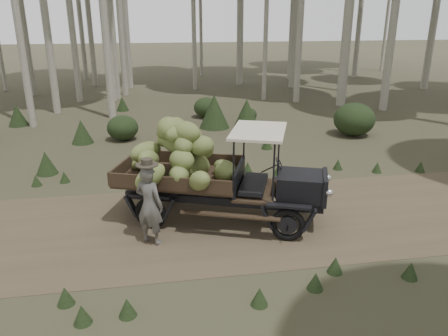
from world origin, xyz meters
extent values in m
plane|color=#473D2B|center=(0.00, 0.00, 0.00)|extent=(120.00, 120.00, 0.00)
cube|color=brown|center=(0.00, 0.00, 0.00)|extent=(70.00, 4.00, 0.01)
cube|color=black|center=(0.19, -0.37, 0.89)|extent=(1.13, 1.10, 0.49)
cube|color=black|center=(0.65, -0.54, 0.89)|extent=(0.39, 0.87, 0.55)
cube|color=black|center=(-0.98, 0.07, 0.98)|extent=(0.50, 1.19, 0.49)
cube|color=#38281C|center=(-2.14, 0.50, 0.89)|extent=(2.90, 2.37, 0.07)
cube|color=#38281C|center=(-1.86, 1.25, 1.05)|extent=(2.36, 0.92, 0.29)
cube|color=#38281C|center=(-2.42, -0.25, 1.05)|extent=(2.36, 0.92, 0.29)
cube|color=#38281C|center=(-3.31, 0.94, 1.05)|extent=(0.61, 1.52, 0.29)
cube|color=beige|center=(-0.62, -0.07, 1.98)|extent=(1.49, 1.78, 0.05)
cube|color=black|center=(-1.15, 0.49, 0.55)|extent=(3.87, 1.52, 0.16)
cube|color=black|center=(-1.39, -0.14, 0.55)|extent=(3.87, 1.52, 0.16)
torus|color=black|center=(0.28, 0.36, 0.34)|extent=(0.68, 0.35, 0.68)
torus|color=black|center=(-0.22, -0.98, 0.34)|extent=(0.68, 0.35, 0.68)
torus|color=black|center=(-2.31, 1.33, 0.34)|extent=(0.68, 0.35, 0.68)
torus|color=black|center=(-2.81, -0.01, 0.34)|extent=(0.68, 0.35, 0.68)
sphere|color=beige|center=(0.86, -0.19, 0.94)|extent=(0.16, 0.16, 0.16)
sphere|color=beige|center=(0.58, -0.94, 0.94)|extent=(0.16, 0.16, 0.16)
ellipsoid|color=olive|center=(-1.95, 0.96, 1.15)|extent=(0.71, 0.54, 0.48)
ellipsoid|color=olive|center=(-1.66, 0.82, 1.39)|extent=(0.71, 0.67, 0.45)
ellipsoid|color=olive|center=(-2.34, 0.85, 1.68)|extent=(0.73, 0.58, 0.54)
ellipsoid|color=olive|center=(-2.30, 0.50, 1.93)|extent=(0.85, 0.67, 0.58)
ellipsoid|color=olive|center=(-1.92, 0.41, 1.08)|extent=(0.73, 0.68, 0.51)
ellipsoid|color=olive|center=(-2.85, 0.70, 1.43)|extent=(0.84, 0.71, 0.50)
ellipsoid|color=olive|center=(-2.10, 0.76, 1.65)|extent=(0.78, 0.75, 0.48)
ellipsoid|color=olive|center=(-2.24, 0.63, 1.89)|extent=(0.67, 0.66, 0.40)
ellipsoid|color=olive|center=(-1.81, 0.51, 1.18)|extent=(0.87, 0.84, 0.63)
ellipsoid|color=olive|center=(-2.79, 0.33, 1.39)|extent=(0.64, 0.84, 0.57)
ellipsoid|color=olive|center=(-1.73, 0.23, 1.64)|extent=(0.74, 0.68, 0.49)
ellipsoid|color=olive|center=(-2.17, 0.44, 1.88)|extent=(0.72, 0.76, 0.38)
ellipsoid|color=olive|center=(-1.27, 0.04, 1.10)|extent=(0.58, 0.85, 0.58)
ellipsoid|color=olive|center=(-1.87, 0.75, 1.46)|extent=(0.54, 0.75, 0.42)
ellipsoid|color=olive|center=(-1.87, 0.66, 1.69)|extent=(0.68, 0.89, 0.50)
ellipsoid|color=olive|center=(-2.02, 0.32, 1.92)|extent=(0.78, 0.73, 0.48)
ellipsoid|color=olive|center=(-2.22, -0.08, 1.15)|extent=(0.46, 0.66, 0.49)
ellipsoid|color=olive|center=(-2.01, 0.99, 1.36)|extent=(0.68, 0.84, 0.64)
ellipsoid|color=olive|center=(-2.27, 0.60, 1.64)|extent=(0.81, 0.87, 0.64)
ellipsoid|color=olive|center=(-2.36, 0.54, 1.96)|extent=(0.47, 0.64, 0.58)
ellipsoid|color=olive|center=(-1.20, 0.36, 1.09)|extent=(0.67, 0.61, 0.44)
ellipsoid|color=olive|center=(-2.14, 0.10, 1.40)|extent=(0.73, 0.77, 0.53)
ellipsoid|color=olive|center=(-2.06, 0.36, 1.70)|extent=(0.49, 0.83, 0.54)
ellipsoid|color=olive|center=(-2.26, 0.56, 1.94)|extent=(0.81, 0.71, 0.61)
ellipsoid|color=olive|center=(-2.88, 1.13, 1.11)|extent=(0.83, 0.64, 0.57)
ellipsoid|color=olive|center=(-2.77, -0.17, 1.19)|extent=(0.86, 0.63, 0.67)
ellipsoid|color=olive|center=(-1.86, -0.51, 1.18)|extent=(0.54, 0.80, 0.62)
imported|color=#54524D|center=(-2.81, -0.60, 0.78)|extent=(0.68, 0.64, 1.56)
cylinder|color=#352F25|center=(-2.81, -0.60, 1.59)|extent=(0.58, 0.58, 0.02)
cylinder|color=#352F25|center=(-2.81, -0.60, 1.64)|extent=(0.29, 0.29, 0.13)
cone|color=#233319|center=(0.98, 5.01, 0.21)|extent=(0.38, 0.38, 0.43)
cone|color=#233319|center=(-0.30, 8.05, 0.64)|extent=(1.15, 1.15, 1.28)
cone|color=#233319|center=(-1.51, 5.22, 0.47)|extent=(0.84, 0.84, 0.94)
ellipsoid|color=#233319|center=(1.23, 8.85, 0.28)|extent=(0.68, 0.68, 0.54)
ellipsoid|color=#233319|center=(-3.68, 6.85, 0.44)|extent=(1.08, 1.08, 0.86)
cone|color=#233319|center=(-7.83, 9.62, 0.42)|extent=(0.75, 0.75, 0.83)
cone|color=#233319|center=(-5.03, 6.69, 0.40)|extent=(0.73, 0.73, 0.81)
cone|color=#233319|center=(0.94, 7.94, 0.55)|extent=(0.99, 0.99, 1.10)
ellipsoid|color=#233319|center=(4.46, 6.07, 0.60)|extent=(1.46, 1.46, 1.17)
cone|color=#233319|center=(-3.94, 11.80, 0.31)|extent=(0.56, 0.56, 0.63)
cone|color=#233319|center=(-5.59, 3.73, 0.32)|extent=(0.58, 0.58, 0.65)
ellipsoid|color=#233319|center=(-0.38, 9.82, 0.43)|extent=(1.05, 1.05, 0.84)
cone|color=#233319|center=(-0.13, 2.93, 0.15)|extent=(0.27, 0.27, 0.30)
cone|color=#233319|center=(-5.68, 2.86, 0.15)|extent=(0.27, 0.27, 0.30)
cone|color=#233319|center=(-0.26, -2.57, 0.15)|extent=(0.27, 0.27, 0.30)
cone|color=#233319|center=(-5.01, 2.99, 0.15)|extent=(0.27, 0.27, 0.30)
cone|color=#233319|center=(4.62, 2.17, 0.15)|extent=(0.27, 0.27, 0.30)
cone|color=#233319|center=(-1.24, -2.81, 0.15)|extent=(0.27, 0.27, 0.30)
cone|color=#233319|center=(-4.13, -2.30, 0.15)|extent=(0.27, 0.27, 0.30)
cone|color=#233319|center=(2.44, 2.74, 0.15)|extent=(0.27, 0.27, 0.30)
cone|color=#233319|center=(3.40, 2.32, 0.15)|extent=(0.27, 0.27, 0.30)
cone|color=#233319|center=(0.25, -2.18, 0.15)|extent=(0.27, 0.27, 0.30)
cone|color=#233319|center=(1.41, -2.55, 0.15)|extent=(0.27, 0.27, 0.30)
cone|color=#233319|center=(-3.19, -2.74, 0.15)|extent=(0.27, 0.27, 0.30)
cone|color=#233319|center=(0.64, 2.60, 0.15)|extent=(0.27, 0.27, 0.30)
cone|color=#233319|center=(-3.82, -2.79, 0.15)|extent=(0.27, 0.27, 0.30)
camera|label=1|loc=(-2.69, -8.18, 4.17)|focal=35.00mm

